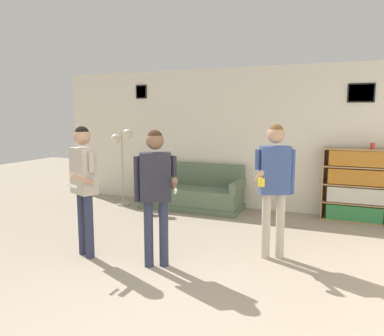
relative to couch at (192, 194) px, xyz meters
The scene contains 10 objects.
ground_plane 4.31m from the couch, 75.30° to the right, with size 20.00×20.00×0.00m, color gray.
wall_back 1.59m from the couch, 21.04° to the left, with size 8.39×0.08×2.70m.
couch is the anchor object (origin of this frame).
bookshelf 2.94m from the couch, ahead, with size 1.08×0.30×1.25m.
floor_lamp 1.67m from the couch, 167.70° to the right, with size 0.47×0.28×1.53m.
person_player_foreground_left 2.97m from the couch, 96.24° to the right, with size 0.46×0.57×1.67m.
person_player_foreground_center 2.98m from the couch, 76.31° to the right, with size 0.59×0.38×1.64m.
person_watcher_holding_cup 2.89m from the couch, 46.23° to the right, with size 0.47×0.54×1.70m.
bottle_on_floor 0.86m from the couch, 111.78° to the right, with size 0.06×0.06×0.25m.
drinking_cup 3.30m from the couch, ahead, with size 0.07×0.07×0.10m.
Camera 1 is at (1.63, -2.47, 1.81)m, focal length 35.00 mm.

